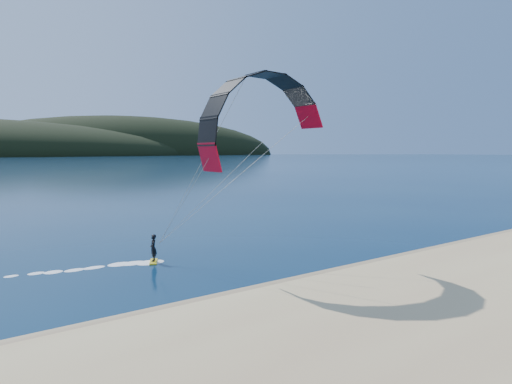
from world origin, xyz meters
The scene contains 3 objects.
ground centered at (0.00, 0.00, 0.00)m, with size 1800.00×1800.00×0.00m, color #08213E.
wet_sand centered at (0.00, 4.50, 0.05)m, with size 220.00×2.50×0.10m.
kitesurfer_near centered at (1.55, 9.35, 8.29)m, with size 21.46×8.23×12.34m.
Camera 1 is at (-15.47, -14.26, 7.82)m, focal length 30.46 mm.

